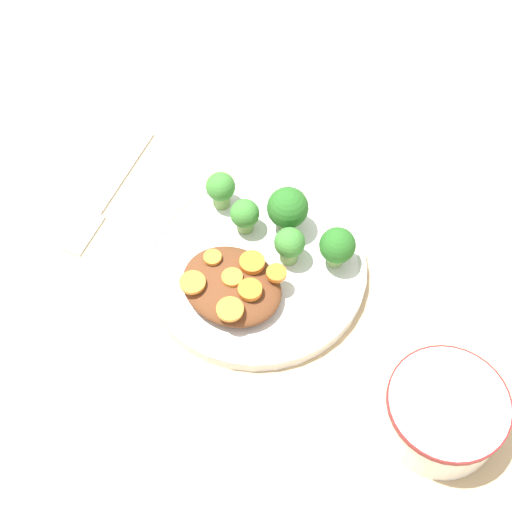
{
  "coord_description": "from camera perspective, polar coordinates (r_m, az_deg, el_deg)",
  "views": [
    {
      "loc": [
        -0.24,
        0.34,
        0.67
      ],
      "look_at": [
        0.0,
        0.0,
        0.03
      ],
      "focal_mm": 50.0,
      "sensor_mm": 36.0,
      "label": 1
    }
  ],
  "objects": [
    {
      "name": "plate",
      "position": [
        0.78,
        -0.0,
        -0.82
      ],
      "size": [
        0.24,
        0.24,
        0.02
      ],
      "color": "silver",
      "rests_on": "ground_plane"
    },
    {
      "name": "ground_plane",
      "position": [
        0.79,
        -0.0,
        -1.23
      ],
      "size": [
        4.0,
        4.0,
        0.0
      ],
      "primitive_type": "plane",
      "color": "tan"
    },
    {
      "name": "broccoli_floret_3",
      "position": [
        0.79,
        -0.91,
        3.3
      ],
      "size": [
        0.03,
        0.03,
        0.04
      ],
      "color": "#759E51",
      "rests_on": "plate"
    },
    {
      "name": "broccoli_floret_0",
      "position": [
        0.78,
        2.29,
        3.97
      ],
      "size": [
        0.05,
        0.05,
        0.06
      ],
      "color": "#759E51",
      "rests_on": "plate"
    },
    {
      "name": "carrot_slice_2",
      "position": [
        0.75,
        -0.32,
        -0.51
      ],
      "size": [
        0.03,
        0.03,
        0.01
      ],
      "primitive_type": "cylinder",
      "color": "orange",
      "rests_on": "stew_mound"
    },
    {
      "name": "dip_bowl",
      "position": [
        0.71,
        14.79,
        -11.96
      ],
      "size": [
        0.11,
        0.11,
        0.06
      ],
      "color": "white",
      "rests_on": "ground_plane"
    },
    {
      "name": "fork",
      "position": [
        0.87,
        -12.05,
        4.3
      ],
      "size": [
        0.06,
        0.2,
        0.01
      ],
      "rotation": [
        0.0,
        0.0,
        8.08
      ],
      "color": "silver",
      "rests_on": "ground_plane"
    },
    {
      "name": "carrot_slice_0",
      "position": [
        0.74,
        -2.21,
        -1.53
      ],
      "size": [
        0.02,
        0.02,
        0.0
      ],
      "primitive_type": "cylinder",
      "color": "orange",
      "rests_on": "stew_mound"
    },
    {
      "name": "carrot_slice_5",
      "position": [
        0.74,
        1.64,
        -1.37
      ],
      "size": [
        0.02,
        0.02,
        0.01
      ],
      "primitive_type": "cylinder",
      "color": "orange",
      "rests_on": "stew_mound"
    },
    {
      "name": "broccoli_floret_4",
      "position": [
        0.76,
        2.7,
        0.92
      ],
      "size": [
        0.03,
        0.03,
        0.05
      ],
      "color": "#759E51",
      "rests_on": "plate"
    },
    {
      "name": "broccoli_floret_2",
      "position": [
        0.81,
        -2.84,
        5.4
      ],
      "size": [
        0.03,
        0.03,
        0.05
      ],
      "color": "#759E51",
      "rests_on": "plate"
    },
    {
      "name": "carrot_slice_6",
      "position": [
        0.74,
        -5.1,
        -2.12
      ],
      "size": [
        0.03,
        0.03,
        0.0
      ],
      "primitive_type": "cylinder",
      "color": "orange",
      "rests_on": "stew_mound"
    },
    {
      "name": "carrot_slice_3",
      "position": [
        0.72,
        -2.1,
        -4.28
      ],
      "size": [
        0.03,
        0.03,
        0.0
      ],
      "primitive_type": "cylinder",
      "color": "orange",
      "rests_on": "stew_mound"
    },
    {
      "name": "stew_mound",
      "position": [
        0.75,
        -2.06,
        -2.33
      ],
      "size": [
        0.11,
        0.09,
        0.03
      ],
      "primitive_type": "ellipsoid",
      "color": "brown",
      "rests_on": "plate"
    },
    {
      "name": "carrot_slice_1",
      "position": [
        0.75,
        -3.5,
        -0.1
      ],
      "size": [
        0.02,
        0.02,
        0.0
      ],
      "primitive_type": "cylinder",
      "color": "orange",
      "rests_on": "stew_mound"
    },
    {
      "name": "carrot_slice_4",
      "position": [
        0.73,
        -0.49,
        -2.71
      ],
      "size": [
        0.03,
        0.03,
        0.01
      ],
      "primitive_type": "cylinder",
      "color": "orange",
      "rests_on": "stew_mound"
    },
    {
      "name": "broccoli_floret_1",
      "position": [
        0.76,
        6.52,
        0.77
      ],
      "size": [
        0.04,
        0.04,
        0.05
      ],
      "color": "#7FA85B",
      "rests_on": "plate"
    }
  ]
}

